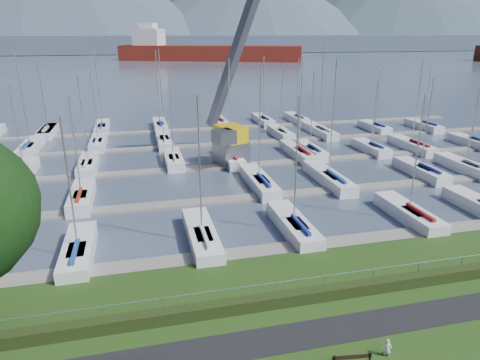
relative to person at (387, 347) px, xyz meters
name	(u,v)px	position (x,y,z in m)	size (l,w,h in m)	color
path	(312,334)	(-2.74, 2.22, -0.51)	(160.00, 2.00, 0.04)	black
water	(145,57)	(-2.74, 265.22, -0.92)	(800.00, 540.00, 0.20)	#485469
hedge	(294,298)	(-2.74, 4.82, -0.17)	(80.00, 0.70, 0.70)	#223011
fence	(292,280)	(-2.74, 5.22, 0.68)	(0.04, 0.04, 80.00)	#9C9FA5
foothill	(141,44)	(-2.74, 335.22, 5.48)	(900.00, 80.00, 12.00)	#49566B
docks	(210,167)	(-2.74, 31.22, -0.74)	(90.00, 41.60, 0.25)	gray
person	(387,347)	(0.00, 0.00, 0.00)	(0.38, 0.25, 1.04)	silver
crane	(232,114)	(0.27, 33.30, 4.81)	(7.36, 13.04, 22.35)	slate
cargo_ship_mid	(202,53)	(26.49, 222.93, 3.05)	(96.28, 53.66, 21.50)	maroon
sailboat_fleet	(181,114)	(-5.40, 34.88, 4.75)	(74.41, 49.08, 13.21)	#1B2B97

